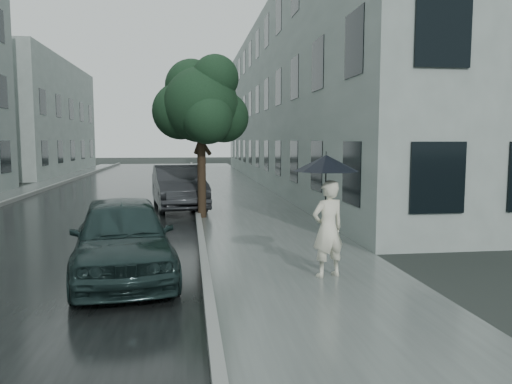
{
  "coord_description": "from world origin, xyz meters",
  "views": [
    {
      "loc": [
        -1.84,
        -8.27,
        2.39
      ],
      "look_at": [
        -0.45,
        1.98,
        1.3
      ],
      "focal_mm": 35.0,
      "sensor_mm": 36.0,
      "label": 1
    }
  ],
  "objects": [
    {
      "name": "ground",
      "position": [
        0.0,
        0.0,
        0.0
      ],
      "size": [
        120.0,
        120.0,
        0.0
      ],
      "primitive_type": "plane",
      "color": "black",
      "rests_on": "ground"
    },
    {
      "name": "sidewalk",
      "position": [
        0.25,
        12.0,
        0.0
      ],
      "size": [
        3.5,
        60.0,
        0.01
      ],
      "primitive_type": "cube",
      "color": "slate",
      "rests_on": "ground"
    },
    {
      "name": "kerb_near",
      "position": [
        -1.57,
        12.0,
        0.07
      ],
      "size": [
        0.15,
        60.0,
        0.15
      ],
      "primitive_type": "cube",
      "color": "slate",
      "rests_on": "ground"
    },
    {
      "name": "asphalt_road",
      "position": [
        -5.08,
        12.0,
        0.0
      ],
      "size": [
        6.85,
        60.0,
        0.0
      ],
      "primitive_type": "cube",
      "color": "black",
      "rests_on": "ground"
    },
    {
      "name": "kerb_far",
      "position": [
        -8.57,
        12.0,
        0.07
      ],
      "size": [
        0.15,
        60.0,
        0.15
      ],
      "primitive_type": "cube",
      "color": "slate",
      "rests_on": "ground"
    },
    {
      "name": "building_near",
      "position": [
        5.47,
        19.5,
        4.5
      ],
      "size": [
        7.02,
        36.0,
        9.0
      ],
      "color": "#909D99",
      "rests_on": "ground"
    },
    {
      "name": "building_far_b",
      "position": [
        -13.77,
        30.0,
        4.0
      ],
      "size": [
        7.02,
        18.0,
        8.0
      ],
      "color": "#909D99",
      "rests_on": "ground"
    },
    {
      "name": "pedestrian",
      "position": [
        0.54,
        0.0,
        0.85
      ],
      "size": [
        0.71,
        0.58,
        1.69
      ],
      "primitive_type": "imported",
      "rotation": [
        0.0,
        0.0,
        3.46
      ],
      "color": "silver",
      "rests_on": "sidewalk"
    },
    {
      "name": "umbrella",
      "position": [
        0.5,
        0.03,
        1.99
      ],
      "size": [
        1.49,
        1.49,
        1.24
      ],
      "rotation": [
        0.0,
        0.0,
        -0.39
      ],
      "color": "black",
      "rests_on": "ground"
    },
    {
      "name": "street_tree",
      "position": [
        -1.45,
        7.1,
        3.46
      ],
      "size": [
        2.97,
        2.69,
        4.91
      ],
      "color": "#332619",
      "rests_on": "ground"
    },
    {
      "name": "lamp_post",
      "position": [
        -1.6,
        10.8,
        2.82
      ],
      "size": [
        0.82,
        0.48,
        4.92
      ],
      "rotation": [
        0.0,
        0.0,
        0.33
      ],
      "color": "black",
      "rests_on": "ground"
    },
    {
      "name": "car_near",
      "position": [
        -3.0,
        0.5,
        0.71
      ],
      "size": [
        2.24,
        4.31,
        1.4
      ],
      "primitive_type": "imported",
      "rotation": [
        0.0,
        0.0,
        0.15
      ],
      "color": "#172828",
      "rests_on": "ground"
    },
    {
      "name": "car_far",
      "position": [
        -2.2,
        9.27,
        0.75
      ],
      "size": [
        2.16,
        4.7,
        1.49
      ],
      "primitive_type": "imported",
      "rotation": [
        0.0,
        0.0,
        0.13
      ],
      "color": "#242629",
      "rests_on": "ground"
    }
  ]
}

